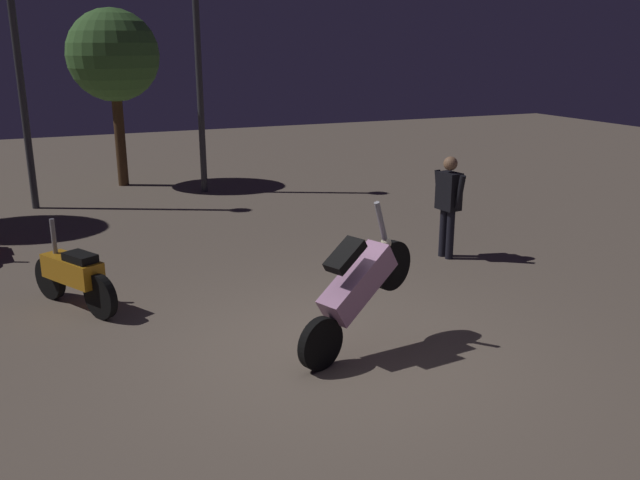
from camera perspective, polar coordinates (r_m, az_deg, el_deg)
The scene contains 7 objects.
ground_plane at distance 7.38m, azimuth 1.24°, elevation -9.42°, with size 40.00×40.00×0.00m, color #756656.
motorcycle_pink_foreground at distance 7.07m, azimuth 3.21°, elevation -4.09°, with size 1.58×0.69×1.63m.
motorcycle_orange_parked_right at distance 8.91m, azimuth -20.32°, elevation -2.84°, with size 0.89×1.50×1.11m.
person_rider_beside at distance 10.43m, azimuth 10.92°, elevation 3.49°, with size 0.29×0.66×1.59m.
streetlamp_near at distance 14.49m, azimuth -24.55°, elevation 15.16°, with size 0.36×0.36×5.17m.
streetlamp_far at distance 15.10m, azimuth -10.39°, elevation 15.64°, with size 0.36×0.36×4.85m.
tree_left_bg at distance 16.29m, azimuth -17.25°, elevation 14.75°, with size 2.06×2.06×4.01m.
Camera 1 is at (-2.79, -6.04, 3.21)m, focal length 37.47 mm.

